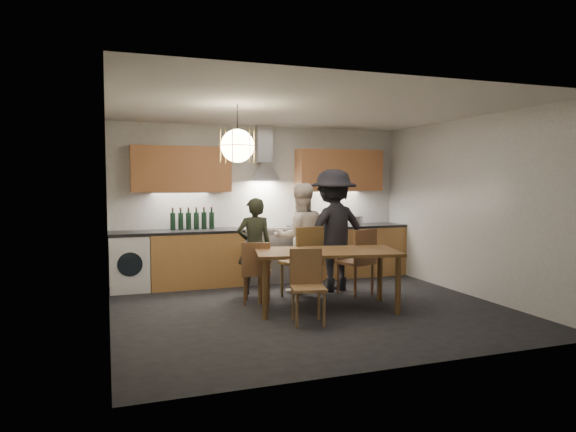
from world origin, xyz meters
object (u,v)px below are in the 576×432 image
object	(u,v)px
dining_table	(327,257)
person_right	(333,230)
chair_back_left	(256,269)
mixing_bowl	(325,224)
stock_pot	(357,221)
chair_front	(307,281)
person_mid	(301,238)
person_left	(254,246)
wine_bottles	(192,219)

from	to	relation	value
dining_table	person_right	xyz separation A→B (m)	(0.56, 1.03, 0.24)
chair_back_left	mixing_bowl	size ratio (longest dim) A/B	3.15
person_right	stock_pot	size ratio (longest dim) A/B	9.02
dining_table	mixing_bowl	world-z (taller)	mixing_bowl
chair_back_left	stock_pot	distance (m)	2.78
chair_back_left	chair_front	size ratio (longest dim) A/B	0.99
mixing_bowl	person_right	bearing A→B (deg)	-106.08
person_mid	stock_pot	world-z (taller)	person_mid
person_left	mixing_bowl	size ratio (longest dim) A/B	5.25
dining_table	mixing_bowl	distance (m)	2.17
chair_back_left	person_mid	bearing A→B (deg)	-128.48
chair_back_left	chair_front	world-z (taller)	chair_front
person_left	person_right	distance (m)	1.23
dining_table	stock_pot	bearing A→B (deg)	66.51
person_left	stock_pot	size ratio (longest dim) A/B	6.96
chair_front	person_right	xyz separation A→B (m)	(1.03, 1.51, 0.43)
stock_pot	person_mid	bearing A→B (deg)	-145.71
wine_bottles	stock_pot	bearing A→B (deg)	-1.50
person_right	wine_bottles	distance (m)	2.26
wine_bottles	person_left	bearing A→B (deg)	-51.30
dining_table	person_right	distance (m)	1.19
person_mid	person_right	distance (m)	0.53
chair_back_left	chair_front	bearing A→B (deg)	127.07
chair_back_left	person_mid	world-z (taller)	person_mid
person_left	chair_front	bearing A→B (deg)	100.42
stock_pot	person_left	bearing A→B (deg)	-157.75
chair_front	person_mid	bearing A→B (deg)	83.84
dining_table	person_mid	distance (m)	1.09
person_right	mixing_bowl	world-z (taller)	person_right
person_right	mixing_bowl	distance (m)	1.00
mixing_bowl	stock_pot	xyz separation A→B (m)	(0.66, 0.08, 0.04)
chair_front	stock_pot	size ratio (longest dim) A/B	4.23
chair_front	mixing_bowl	size ratio (longest dim) A/B	3.19
person_left	dining_table	bearing A→B (deg)	122.66
person_mid	person_right	world-z (taller)	person_right
person_mid	person_right	xyz separation A→B (m)	(0.51, -0.06, 0.10)
person_right	wine_bottles	xyz separation A→B (m)	(-1.96, 1.12, 0.15)
mixing_bowl	stock_pot	world-z (taller)	stock_pot
person_left	person_mid	world-z (taller)	person_mid
dining_table	wine_bottles	size ratio (longest dim) A/B	2.83
person_left	stock_pot	distance (m)	2.32
dining_table	person_left	bearing A→B (deg)	130.55
chair_back_left	stock_pot	size ratio (longest dim) A/B	4.17
stock_pot	wine_bottles	bearing A→B (deg)	178.50
chair_front	person_mid	size ratio (longest dim) A/B	0.53
chair_back_left	stock_pot	xyz separation A→B (m)	(2.28, 1.51, 0.48)
chair_back_left	person_left	xyz separation A→B (m)	(0.15, 0.64, 0.22)
dining_table	chair_front	xyz separation A→B (m)	(-0.47, -0.48, -0.19)
chair_back_left	wine_bottles	world-z (taller)	wine_bottles
chair_front	stock_pot	distance (m)	3.25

